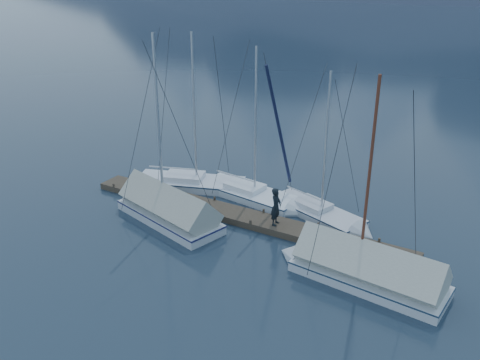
# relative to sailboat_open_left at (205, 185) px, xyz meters

# --- Properties ---
(ground) EXTENTS (1000.00, 1000.00, 0.00)m
(ground) POSITION_rel_sailboat_open_left_xyz_m (3.79, -4.47, -0.17)
(ground) COLOR #152230
(ground) RESTS_ON ground
(dock) EXTENTS (18.00, 1.50, 0.54)m
(dock) POSITION_rel_sailboat_open_left_xyz_m (3.79, -2.47, -0.06)
(dock) COLOR #382D23
(dock) RESTS_ON ground
(mooring_posts) EXTENTS (15.12, 1.52, 0.35)m
(mooring_posts) POSITION_rel_sailboat_open_left_xyz_m (3.29, -2.47, 0.18)
(mooring_posts) COLOR #382D23
(mooring_posts) RESTS_ON ground
(sailboat_open_left) EXTENTS (7.66, 4.34, 9.76)m
(sailboat_open_left) POSITION_rel_sailboat_open_left_xyz_m (0.00, 0.00, 0.00)
(sailboat_open_left) COLOR silver
(sailboat_open_left) RESTS_ON ground
(sailboat_open_mid) EXTENTS (7.17, 3.14, 9.22)m
(sailboat_open_mid) POSITION_rel_sailboat_open_left_xyz_m (3.74, 0.03, -0.01)
(sailboat_open_mid) COLOR white
(sailboat_open_mid) RESTS_ON ground
(sailboat_open_right) EXTENTS (6.53, 3.74, 8.33)m
(sailboat_open_right) POSITION_rel_sailboat_open_left_xyz_m (7.73, -0.30, -0.03)
(sailboat_open_right) COLOR silver
(sailboat_open_right) RESTS_ON ground
(sailboat_covered_near) EXTENTS (7.49, 3.22, 9.49)m
(sailboat_covered_near) POSITION_rel_sailboat_open_left_xyz_m (10.64, -4.72, 0.30)
(sailboat_covered_near) COLOR silver
(sailboat_covered_near) RESTS_ON ground
(sailboat_covered_far) EXTENTS (7.61, 4.01, 10.23)m
(sailboat_covered_far) POSITION_rel_sailboat_open_left_xyz_m (0.21, -4.29, 0.33)
(sailboat_covered_far) COLOR silver
(sailboat_covered_far) RESTS_ON ground
(person) EXTENTS (0.52, 0.73, 1.91)m
(person) POSITION_rel_sailboat_open_left_xyz_m (5.89, -2.61, 1.12)
(person) COLOR black
(person) RESTS_ON dock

